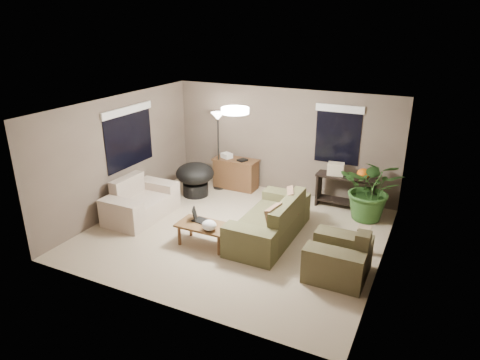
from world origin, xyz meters
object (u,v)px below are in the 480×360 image
at_px(papasan_chair, 195,177).
at_px(houseplant, 371,196).
at_px(loveseat, 140,203).
at_px(armchair, 339,259).
at_px(main_sofa, 271,224).
at_px(coffee_table, 204,227).
at_px(floor_lamp, 218,125).
at_px(console_table, 345,190).
at_px(cat_scratching_post, 363,242).
at_px(desk, 236,174).

bearing_deg(papasan_chair, houseplant, 6.79).
relative_size(loveseat, houseplant, 1.16).
bearing_deg(papasan_chair, armchair, -25.85).
relative_size(papasan_chair, houseplant, 0.68).
bearing_deg(main_sofa, coffee_table, -141.31).
relative_size(loveseat, floor_lamp, 0.84).
bearing_deg(coffee_table, papasan_chair, 125.39).
distance_m(console_table, floor_lamp, 3.30).
distance_m(armchair, console_table, 2.78).
bearing_deg(cat_scratching_post, houseplant, 95.89).
distance_m(floor_lamp, cat_scratching_post, 4.40).
xyz_separation_m(coffee_table, houseplant, (2.56, 2.47, 0.18)).
distance_m(console_table, papasan_chair, 3.47).
xyz_separation_m(loveseat, houseplant, (4.41, 2.00, 0.24)).
distance_m(papasan_chair, cat_scratching_post, 4.26).
height_order(coffee_table, floor_lamp, floor_lamp).
xyz_separation_m(desk, houseplant, (3.32, -0.37, 0.16)).
height_order(armchair, papasan_chair, armchair).
xyz_separation_m(coffee_table, console_table, (1.95, 2.82, 0.08)).
height_order(armchair, cat_scratching_post, armchair).
bearing_deg(houseplant, cat_scratching_post, -84.11).
relative_size(main_sofa, armchair, 2.20).
bearing_deg(floor_lamp, loveseat, -108.40).
height_order(armchair, console_table, armchair).
xyz_separation_m(armchair, desk, (-3.25, 2.74, 0.08)).
relative_size(armchair, papasan_chair, 1.07).
xyz_separation_m(main_sofa, cat_scratching_post, (1.70, 0.18, -0.08)).
bearing_deg(cat_scratching_post, desk, 152.02).
bearing_deg(desk, papasan_chair, -128.03).
relative_size(armchair, desk, 0.91).
xyz_separation_m(coffee_table, floor_lamp, (-1.13, 2.64, 1.24)).
xyz_separation_m(coffee_table, desk, (-0.76, 2.84, 0.02)).
relative_size(main_sofa, coffee_table, 2.20).
relative_size(armchair, houseplant, 0.73).
distance_m(houseplant, cat_scratching_post, 1.52).
bearing_deg(armchair, desk, 139.91).
bearing_deg(houseplant, papasan_chair, -173.21).
bearing_deg(houseplant, loveseat, -155.62).
xyz_separation_m(desk, console_table, (2.71, -0.02, 0.06)).
bearing_deg(main_sofa, papasan_chair, 154.01).
relative_size(armchair, floor_lamp, 0.52).
height_order(loveseat, houseplant, houseplant).
height_order(desk, console_table, same).
distance_m(loveseat, houseplant, 4.85).
relative_size(coffee_table, console_table, 0.77).
bearing_deg(loveseat, console_table, 31.70).
bearing_deg(houseplant, armchair, -91.66).
distance_m(coffee_table, console_table, 3.43).
bearing_deg(cat_scratching_post, papasan_chair, 166.36).
bearing_deg(console_table, houseplant, -30.11).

